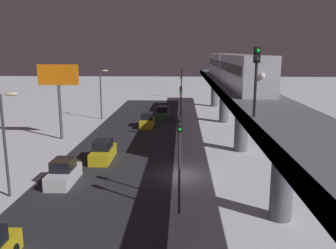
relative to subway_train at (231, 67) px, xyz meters
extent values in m
plane|color=silver|center=(6.66, 17.69, -8.41)|extent=(240.00, 240.00, 0.00)
cube|color=#28282D|center=(12.48, 17.69, -8.41)|extent=(11.00, 93.20, 0.01)
cube|color=slate|center=(0.00, 17.69, -2.18)|extent=(5.00, 93.20, 0.80)
cube|color=#38383D|center=(2.38, 17.69, -2.18)|extent=(0.24, 91.33, 0.80)
cylinder|color=slate|center=(0.00, -21.14, -5.50)|extent=(1.40, 1.40, 5.83)
cylinder|color=slate|center=(0.00, -5.61, -5.50)|extent=(1.40, 1.40, 5.83)
cylinder|color=slate|center=(0.00, 9.92, -5.50)|extent=(1.40, 1.40, 5.83)
cylinder|color=slate|center=(0.00, 25.46, -5.50)|extent=(1.40, 1.40, 5.83)
cube|color=#B7BABF|center=(0.00, 9.30, -0.08)|extent=(2.90, 18.00, 3.40)
cube|color=black|center=(0.00, 9.30, 0.33)|extent=(2.94, 16.20, 0.90)
cube|color=#B7BABF|center=(0.00, -9.30, -0.08)|extent=(2.90, 18.00, 3.40)
cube|color=black|center=(0.00, -9.30, 0.33)|extent=(2.94, 16.20, 0.90)
sphere|color=white|center=(0.00, 18.35, 0.09)|extent=(0.44, 0.44, 0.44)
cylinder|color=black|center=(2.04, 25.94, -0.18)|extent=(0.16, 0.16, 3.20)
cube|color=black|center=(2.04, 25.94, 1.77)|extent=(0.36, 0.28, 0.90)
sphere|color=#19F23F|center=(2.04, 26.10, 2.00)|extent=(0.22, 0.22, 0.22)
sphere|color=#333333|center=(2.04, 26.10, 1.54)|extent=(0.22, 0.22, 0.22)
cube|color=#2D6038|center=(9.28, -7.94, -7.86)|extent=(1.80, 4.12, 1.10)
cube|color=black|center=(9.28, -7.94, -6.88)|extent=(1.58, 1.98, 0.87)
cube|color=silver|center=(15.68, 19.91, -7.86)|extent=(1.80, 4.25, 1.10)
cube|color=black|center=(15.68, 19.91, -6.88)|extent=(1.58, 2.04, 0.87)
cube|color=gold|center=(13.88, 13.67, -7.86)|extent=(1.80, 4.68, 1.10)
cube|color=black|center=(13.88, 13.67, -6.88)|extent=(1.58, 2.25, 0.87)
cube|color=gold|center=(11.08, -1.81, -7.86)|extent=(1.80, 4.27, 1.10)
cube|color=black|center=(11.08, -1.81, -6.88)|extent=(1.58, 2.05, 0.87)
cylinder|color=#2D2D2D|center=(6.38, 24.95, -5.66)|extent=(0.16, 0.16, 5.50)
cube|color=black|center=(6.38, 24.95, -2.46)|extent=(0.32, 0.32, 0.90)
sphere|color=black|center=(6.38, 25.13, -2.16)|extent=(0.20, 0.20, 0.20)
sphere|color=black|center=(6.38, 25.13, -2.46)|extent=(0.20, 0.20, 0.20)
sphere|color=#19E53F|center=(6.38, 25.13, -2.76)|extent=(0.20, 0.20, 0.20)
cylinder|color=#2D2D2D|center=(6.38, 5.43, -5.66)|extent=(0.16, 0.16, 5.50)
cube|color=black|center=(6.38, 5.43, -2.46)|extent=(0.32, 0.32, 0.90)
sphere|color=black|center=(6.38, 5.61, -2.16)|extent=(0.20, 0.20, 0.20)
sphere|color=black|center=(6.38, 5.61, -2.46)|extent=(0.20, 0.20, 0.20)
sphere|color=#19E53F|center=(6.38, 5.61, -2.76)|extent=(0.20, 0.20, 0.20)
cylinder|color=#2D2D2D|center=(6.38, -14.09, -5.66)|extent=(0.16, 0.16, 5.50)
cube|color=black|center=(6.38, -14.09, -2.46)|extent=(0.32, 0.32, 0.90)
sphere|color=black|center=(6.38, -13.91, -2.16)|extent=(0.20, 0.20, 0.20)
sphere|color=black|center=(6.38, -13.91, -2.46)|extent=(0.20, 0.20, 0.20)
sphere|color=#19E53F|center=(6.38, -13.91, -2.76)|extent=(0.20, 0.20, 0.20)
cylinder|color=#2D2D2D|center=(6.38, -33.61, -5.66)|extent=(0.16, 0.16, 5.50)
cube|color=black|center=(6.38, -33.61, -2.46)|extent=(0.32, 0.32, 0.90)
sphere|color=red|center=(6.38, -33.43, -2.16)|extent=(0.20, 0.20, 0.20)
sphere|color=black|center=(6.38, -33.43, -2.46)|extent=(0.20, 0.20, 0.20)
sphere|color=black|center=(6.38, -33.43, -2.76)|extent=(0.20, 0.20, 0.20)
cylinder|color=#4C4C51|center=(20.75, 5.49, -5.16)|extent=(0.36, 0.36, 6.50)
cube|color=orange|center=(20.75, 5.49, -0.71)|extent=(4.80, 0.30, 2.40)
cylinder|color=#38383D|center=(18.78, 22.69, -4.66)|extent=(0.20, 0.20, 7.50)
ellipsoid|color=#F4E5B2|center=(17.98, 22.69, -0.91)|extent=(0.90, 0.44, 0.30)
cylinder|color=#38383D|center=(18.78, -7.31, -4.66)|extent=(0.20, 0.20, 7.50)
ellipsoid|color=#F4E5B2|center=(17.98, -7.31, -0.91)|extent=(0.90, 0.44, 0.30)
camera|label=1|loc=(6.25, 46.34, 1.96)|focal=37.66mm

